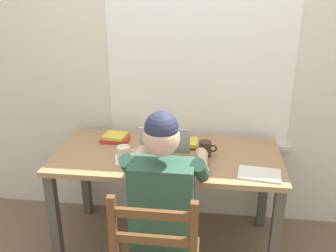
# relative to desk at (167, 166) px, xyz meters

# --- Properties ---
(ground_plane) EXTENTS (8.00, 8.00, 0.00)m
(ground_plane) POSITION_rel_desk_xyz_m (0.00, 0.00, -0.64)
(ground_plane) COLOR brown
(back_wall) EXTENTS (6.00, 0.08, 2.60)m
(back_wall) POSITION_rel_desk_xyz_m (0.00, 0.44, 0.65)
(back_wall) COLOR silver
(back_wall) RESTS_ON ground
(desk) EXTENTS (1.51, 0.71, 0.74)m
(desk) POSITION_rel_desk_xyz_m (0.00, 0.00, 0.00)
(desk) COLOR #9E7A51
(desk) RESTS_ON ground
(seated_person) EXTENTS (0.50, 0.60, 1.23)m
(seated_person) POSITION_rel_desk_xyz_m (0.04, -0.43, 0.03)
(seated_person) COLOR #2D5642
(seated_person) RESTS_ON ground
(laptop) EXTENTS (0.33, 0.32, 0.22)m
(laptop) POSITION_rel_desk_xyz_m (-0.01, -0.15, 0.15)
(laptop) COLOR #ADAFB2
(laptop) RESTS_ON desk
(computer_mouse) EXTENTS (0.06, 0.10, 0.03)m
(computer_mouse) POSITION_rel_desk_xyz_m (0.26, -0.23, 0.11)
(computer_mouse) COLOR #ADAFB2
(computer_mouse) RESTS_ON desk
(coffee_mug_white) EXTENTS (0.12, 0.09, 0.10)m
(coffee_mug_white) POSITION_rel_desk_xyz_m (-0.26, -0.13, 0.14)
(coffee_mug_white) COLOR beige
(coffee_mug_white) RESTS_ON desk
(coffee_mug_dark) EXTENTS (0.12, 0.08, 0.10)m
(coffee_mug_dark) POSITION_rel_desk_xyz_m (0.25, 0.00, 0.15)
(coffee_mug_dark) COLOR #38281E
(coffee_mug_dark) RESTS_ON desk
(book_stack_main) EXTENTS (0.16, 0.15, 0.04)m
(book_stack_main) POSITION_rel_desk_xyz_m (0.12, 0.14, 0.12)
(book_stack_main) COLOR white
(book_stack_main) RESTS_ON desk
(book_stack_side) EXTENTS (0.20, 0.16, 0.05)m
(book_stack_side) POSITION_rel_desk_xyz_m (-0.40, 0.16, 0.12)
(book_stack_side) COLOR #BC332D
(book_stack_side) RESTS_ON desk
(paper_pile_near_laptop) EXTENTS (0.27, 0.20, 0.01)m
(paper_pile_near_laptop) POSITION_rel_desk_xyz_m (0.58, -0.22, 0.10)
(paper_pile_near_laptop) COLOR silver
(paper_pile_near_laptop) RESTS_ON desk
(paper_pile_back_corner) EXTENTS (0.25, 0.21, 0.01)m
(paper_pile_back_corner) POSITION_rel_desk_xyz_m (-0.22, -0.11, 0.10)
(paper_pile_back_corner) COLOR white
(paper_pile_back_corner) RESTS_ON desk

